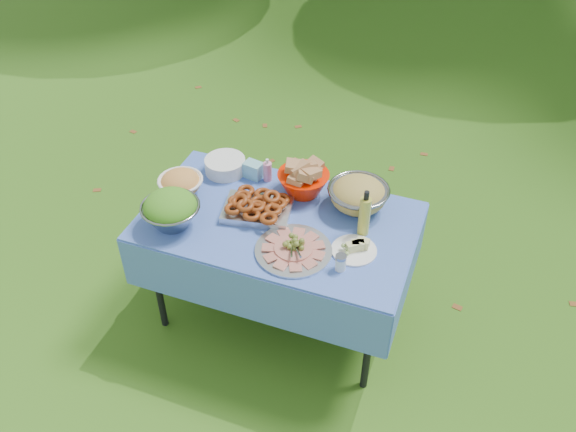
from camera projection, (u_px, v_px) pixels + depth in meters
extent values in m
plane|color=#1B3A0A|center=(279.00, 313.00, 3.76)|extent=(80.00, 80.00, 0.00)
cube|color=#84B4FF|center=(279.00, 270.00, 3.51)|extent=(1.46, 0.86, 0.76)
cylinder|color=white|center=(225.00, 165.00, 3.57)|extent=(0.30, 0.30, 0.09)
cube|color=#7EC5D3|center=(253.00, 170.00, 3.53)|extent=(0.12, 0.09, 0.10)
cylinder|color=pink|center=(268.00, 170.00, 3.49)|extent=(0.06, 0.06, 0.14)
cube|color=#BCBDC2|center=(257.00, 207.00, 3.28)|extent=(0.40, 0.32, 0.09)
cylinder|color=silver|center=(293.00, 245.00, 3.05)|extent=(0.42, 0.42, 0.09)
cylinder|color=gold|center=(365.00, 213.00, 3.10)|extent=(0.08, 0.08, 0.27)
cylinder|color=white|center=(354.00, 246.00, 3.06)|extent=(0.30, 0.30, 0.06)
cylinder|color=white|center=(341.00, 262.00, 2.96)|extent=(0.06, 0.06, 0.09)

